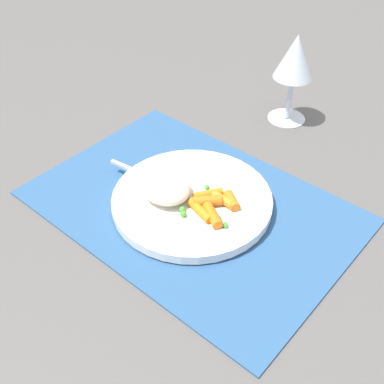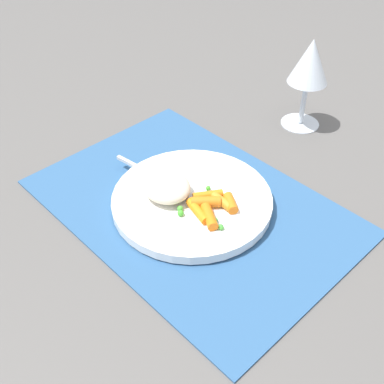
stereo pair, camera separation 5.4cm
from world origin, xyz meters
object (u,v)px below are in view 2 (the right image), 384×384
object	(u,v)px
carrot_portion	(212,205)
fork	(171,184)
wine_glass	(310,65)
plate	(192,200)
rice_mound	(166,186)

from	to	relation	value
carrot_portion	fork	distance (m)	0.08
fork	wine_glass	distance (m)	0.35
plate	rice_mound	bearing A→B (deg)	-140.52
carrot_portion	rice_mound	bearing A→B (deg)	-158.94
carrot_portion	fork	bearing A→B (deg)	-174.57
wine_glass	fork	bearing A→B (deg)	-92.55
carrot_portion	wine_glass	xyz separation A→B (m)	(-0.07, 0.32, 0.10)
rice_mound	fork	size ratio (longest dim) A/B	0.42
carrot_portion	wine_glass	world-z (taller)	wine_glass
rice_mound	fork	distance (m)	0.03
carrot_portion	fork	xyz separation A→B (m)	(-0.08, -0.01, -0.00)
rice_mound	wine_glass	world-z (taller)	wine_glass
plate	carrot_portion	distance (m)	0.04
plate	wine_glass	distance (m)	0.34
wine_glass	rice_mound	bearing A→B (deg)	-90.49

